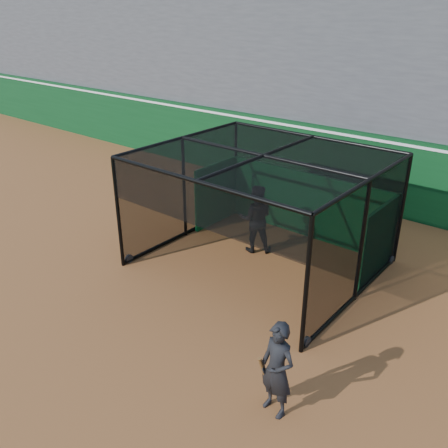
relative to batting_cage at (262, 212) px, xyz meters
The scene contains 6 objects.
ground 3.50m from the batting_cage, 105.23° to the right, with size 120.00×120.00×0.00m, color brown.
outfield_wall 5.49m from the batting_cage, 98.76° to the left, with size 50.00×0.50×2.50m.
grandstand 9.72m from the batting_cage, 95.19° to the left, with size 50.00×7.85×8.95m.
batting_cage is the anchor object (origin of this frame).
batter 0.89m from the batting_cage, 136.80° to the left, with size 0.92×0.72×1.89m, color black.
on_deck_player 5.05m from the batting_cage, 51.66° to the right, with size 0.69×0.50×1.73m.
Camera 1 is at (7.04, -5.94, 6.12)m, focal length 38.00 mm.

